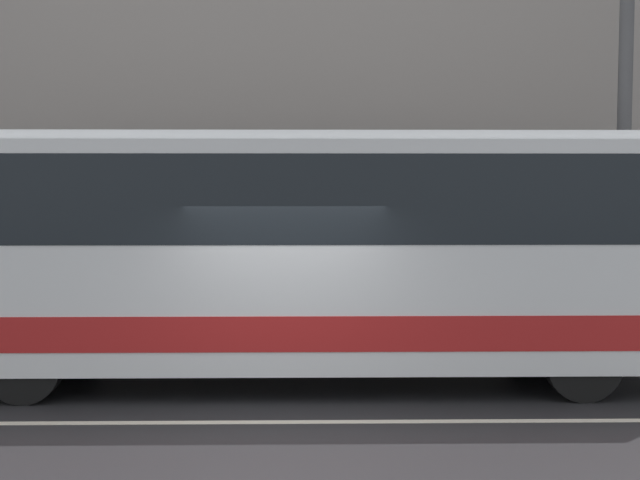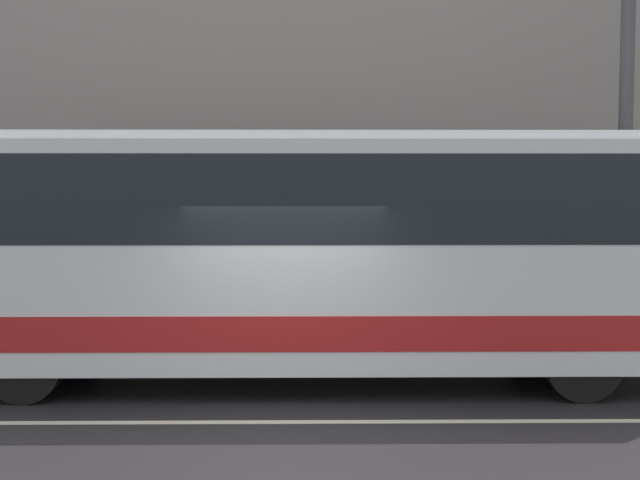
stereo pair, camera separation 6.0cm
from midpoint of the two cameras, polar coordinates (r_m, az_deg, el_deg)
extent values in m
plane|color=#262628|center=(10.61, -2.23, -11.58)|extent=(60.00, 60.00, 0.00)
cube|color=gray|center=(15.88, -1.71, -6.02)|extent=(60.00, 2.84, 0.16)
cube|color=gray|center=(17.35, -1.65, 11.36)|extent=(60.00, 0.30, 10.12)
cube|color=#2D2B28|center=(17.12, -1.64, -1.27)|extent=(60.00, 0.06, 2.53)
cube|color=beige|center=(10.61, -2.23, -11.56)|extent=(54.00, 0.14, 0.01)
cube|color=white|center=(12.31, -2.71, -0.69)|extent=(11.10, 2.54, 2.98)
cube|color=#B21E1E|center=(12.43, -2.69, -5.01)|extent=(11.04, 2.57, 0.45)
cube|color=black|center=(12.27, -2.72, 2.77)|extent=(10.77, 2.56, 1.13)
cube|color=white|center=(12.28, -2.73, 6.53)|extent=(9.43, 2.16, 0.12)
cylinder|color=black|center=(11.93, 16.61, -7.59)|extent=(0.97, 0.28, 0.97)
cylinder|color=black|center=(14.03, 13.90, -5.80)|extent=(0.97, 0.28, 0.97)
cylinder|color=black|center=(11.95, -18.28, -7.61)|extent=(0.97, 0.28, 0.97)
cylinder|color=black|center=(14.05, -15.54, -5.82)|extent=(0.97, 0.28, 0.97)
cylinder|color=#4C4C4F|center=(16.00, 19.12, 8.85)|extent=(0.24, 0.24, 8.20)
cylinder|color=#333338|center=(15.66, 1.44, -3.30)|extent=(0.36, 0.36, 1.39)
sphere|color=tan|center=(15.58, 1.44, -0.30)|extent=(0.25, 0.25, 0.25)
camera|label=1|loc=(0.03, -89.86, 0.01)|focal=50.00mm
camera|label=2|loc=(0.03, 90.14, -0.01)|focal=50.00mm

